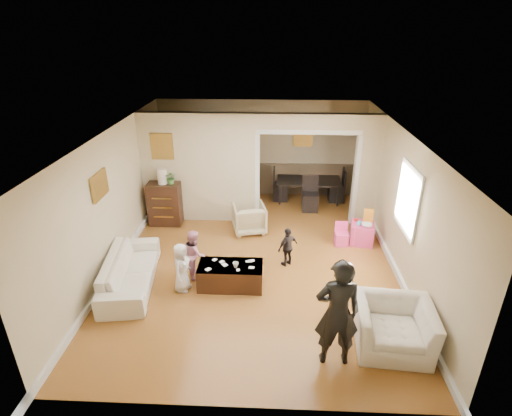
{
  "coord_description": "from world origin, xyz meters",
  "views": [
    {
      "loc": [
        0.32,
        -6.99,
        4.37
      ],
      "look_at": [
        0.0,
        0.2,
        1.05
      ],
      "focal_mm": 28.06,
      "sensor_mm": 36.0,
      "label": 1
    }
  ],
  "objects_px": {
    "play_table": "(362,233)",
    "sofa": "(130,271)",
    "cyan_cup": "(359,223)",
    "armchair_back": "(249,218)",
    "armchair_front": "(393,327)",
    "adult_person": "(337,313)",
    "coffee_table": "(231,275)",
    "dresser": "(165,204)",
    "table_lamp": "(162,176)",
    "child_kneel_a": "(182,268)",
    "dining_table": "(308,190)",
    "child_kneel_b": "(195,254)",
    "coffee_cup": "(236,265)",
    "child_toddler": "(288,247)"
  },
  "relations": [
    {
      "from": "table_lamp",
      "to": "play_table",
      "type": "height_order",
      "value": "table_lamp"
    },
    {
      "from": "sofa",
      "to": "table_lamp",
      "type": "height_order",
      "value": "table_lamp"
    },
    {
      "from": "play_table",
      "to": "cyan_cup",
      "type": "bearing_deg",
      "value": -153.43
    },
    {
      "from": "table_lamp",
      "to": "play_table",
      "type": "distance_m",
      "value": 4.65
    },
    {
      "from": "table_lamp",
      "to": "child_kneel_b",
      "type": "distance_m",
      "value": 2.51
    },
    {
      "from": "play_table",
      "to": "adult_person",
      "type": "height_order",
      "value": "adult_person"
    },
    {
      "from": "cyan_cup",
      "to": "armchair_back",
      "type": "bearing_deg",
      "value": 168.59
    },
    {
      "from": "coffee_table",
      "to": "dresser",
      "type": "bearing_deg",
      "value": 126.39
    },
    {
      "from": "armchair_back",
      "to": "table_lamp",
      "type": "distance_m",
      "value": 2.21
    },
    {
      "from": "dresser",
      "to": "table_lamp",
      "type": "bearing_deg",
      "value": 0.0
    },
    {
      "from": "armchair_front",
      "to": "child_kneel_b",
      "type": "height_order",
      "value": "child_kneel_b"
    },
    {
      "from": "armchair_back",
      "to": "armchair_front",
      "type": "height_order",
      "value": "armchair_front"
    },
    {
      "from": "dining_table",
      "to": "child_kneel_a",
      "type": "height_order",
      "value": "child_kneel_a"
    },
    {
      "from": "play_table",
      "to": "dining_table",
      "type": "distance_m",
      "value": 2.5
    },
    {
      "from": "dresser",
      "to": "child_kneel_a",
      "type": "height_order",
      "value": "dresser"
    },
    {
      "from": "armchair_back",
      "to": "play_table",
      "type": "height_order",
      "value": "armchair_back"
    },
    {
      "from": "armchair_back",
      "to": "dresser",
      "type": "bearing_deg",
      "value": -21.78
    },
    {
      "from": "armchair_back",
      "to": "adult_person",
      "type": "xyz_separation_m",
      "value": [
        1.43,
        -3.86,
        0.51
      ]
    },
    {
      "from": "coffee_table",
      "to": "child_kneel_a",
      "type": "xyz_separation_m",
      "value": [
        -0.85,
        -0.15,
        0.24
      ]
    },
    {
      "from": "table_lamp",
      "to": "cyan_cup",
      "type": "height_order",
      "value": "table_lamp"
    },
    {
      "from": "coffee_table",
      "to": "cyan_cup",
      "type": "height_order",
      "value": "cyan_cup"
    },
    {
      "from": "armchair_back",
      "to": "cyan_cup",
      "type": "xyz_separation_m",
      "value": [
        2.39,
        -0.48,
        0.17
      ]
    },
    {
      "from": "adult_person",
      "to": "child_toddler",
      "type": "bearing_deg",
      "value": -78.75
    },
    {
      "from": "child_kneel_a",
      "to": "dining_table",
      "type": "bearing_deg",
      "value": -21.54
    },
    {
      "from": "child_kneel_b",
      "to": "sofa",
      "type": "bearing_deg",
      "value": 87.12
    },
    {
      "from": "coffee_cup",
      "to": "cyan_cup",
      "type": "xyz_separation_m",
      "value": [
        2.49,
        1.71,
        0.02
      ]
    },
    {
      "from": "play_table",
      "to": "cyan_cup",
      "type": "height_order",
      "value": "cyan_cup"
    },
    {
      "from": "sofa",
      "to": "armchair_back",
      "type": "height_order",
      "value": "armchair_back"
    },
    {
      "from": "armchair_back",
      "to": "dining_table",
      "type": "distance_m",
      "value": 2.38
    },
    {
      "from": "sofa",
      "to": "armchair_front",
      "type": "bearing_deg",
      "value": -115.12
    },
    {
      "from": "armchair_front",
      "to": "dining_table",
      "type": "bearing_deg",
      "value": 103.56
    },
    {
      "from": "armchair_back",
      "to": "child_kneel_a",
      "type": "relative_size",
      "value": 0.79
    },
    {
      "from": "adult_person",
      "to": "child_kneel_a",
      "type": "distance_m",
      "value": 2.96
    },
    {
      "from": "armchair_back",
      "to": "dresser",
      "type": "distance_m",
      "value": 2.03
    },
    {
      "from": "table_lamp",
      "to": "child_kneel_a",
      "type": "xyz_separation_m",
      "value": [
        0.95,
        -2.59,
        -0.75
      ]
    },
    {
      "from": "table_lamp",
      "to": "child_kneel_a",
      "type": "bearing_deg",
      "value": -69.9
    },
    {
      "from": "sofa",
      "to": "child_kneel_a",
      "type": "bearing_deg",
      "value": -103.78
    },
    {
      "from": "coffee_cup",
      "to": "dining_table",
      "type": "distance_m",
      "value": 4.35
    },
    {
      "from": "coffee_table",
      "to": "child_kneel_a",
      "type": "height_order",
      "value": "child_kneel_a"
    },
    {
      "from": "coffee_table",
      "to": "child_kneel_a",
      "type": "distance_m",
      "value": 0.9
    },
    {
      "from": "dresser",
      "to": "child_toddler",
      "type": "bearing_deg",
      "value": -30.67
    },
    {
      "from": "armchair_back",
      "to": "table_lamp",
      "type": "xyz_separation_m",
      "value": [
        -2.0,
        0.3,
        0.88
      ]
    },
    {
      "from": "armchair_back",
      "to": "table_lamp",
      "type": "height_order",
      "value": "table_lamp"
    },
    {
      "from": "armchair_front",
      "to": "coffee_table",
      "type": "xyz_separation_m",
      "value": [
        -2.53,
        1.41,
        -0.14
      ]
    },
    {
      "from": "table_lamp",
      "to": "coffee_table",
      "type": "xyz_separation_m",
      "value": [
        1.8,
        -2.44,
        -0.99
      ]
    },
    {
      "from": "armchair_front",
      "to": "adult_person",
      "type": "bearing_deg",
      "value": -155.87
    },
    {
      "from": "dresser",
      "to": "adult_person",
      "type": "bearing_deg",
      "value": -50.48
    },
    {
      "from": "play_table",
      "to": "sofa",
      "type": "bearing_deg",
      "value": -158.75
    },
    {
      "from": "armchair_front",
      "to": "cyan_cup",
      "type": "distance_m",
      "value": 3.07
    },
    {
      "from": "child_kneel_b",
      "to": "coffee_table",
      "type": "bearing_deg",
      "value": -133.22
    }
  ]
}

